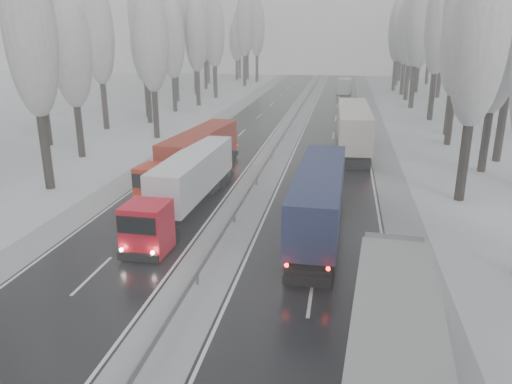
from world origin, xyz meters
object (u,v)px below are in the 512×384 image
(truck_red_white, at_px, (188,180))
(truck_red_red, at_px, (195,153))
(truck_blue_box, at_px, (320,192))
(truck_grey_tarp, at_px, (393,364))
(truck_cream_box, at_px, (353,125))
(box_truck_distant, at_px, (345,86))

(truck_red_white, xyz_separation_m, truck_red_red, (-1.64, 7.05, 0.05))
(truck_blue_box, distance_m, truck_red_white, 8.68)
(truck_grey_tarp, relative_size, truck_red_red, 1.06)
(truck_blue_box, distance_m, truck_cream_box, 20.90)
(truck_grey_tarp, bearing_deg, box_truck_distant, 95.83)
(truck_grey_tarp, height_order, box_truck_distant, truck_grey_tarp)
(truck_grey_tarp, height_order, truck_blue_box, truck_blue_box)
(truck_grey_tarp, bearing_deg, truck_red_red, 122.83)
(truck_cream_box, height_order, truck_red_white, truck_cream_box)
(truck_grey_tarp, distance_m, truck_red_red, 27.45)
(truck_red_white, bearing_deg, truck_grey_tarp, -54.93)
(truck_red_white, bearing_deg, truck_red_red, 104.65)
(truck_grey_tarp, distance_m, truck_cream_box, 36.21)
(truck_cream_box, relative_size, truck_red_red, 1.20)
(truck_cream_box, xyz_separation_m, box_truck_distant, (-1.00, 48.55, -1.15))
(truck_red_red, bearing_deg, truck_red_white, -70.90)
(truck_red_white, relative_size, truck_red_red, 0.97)
(box_truck_distant, height_order, truck_red_red, truck_red_red)
(truck_grey_tarp, relative_size, box_truck_distant, 1.99)
(truck_blue_box, relative_size, truck_red_white, 1.09)
(box_truck_distant, bearing_deg, truck_red_white, -94.35)
(truck_red_white, bearing_deg, truck_cream_box, 62.66)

